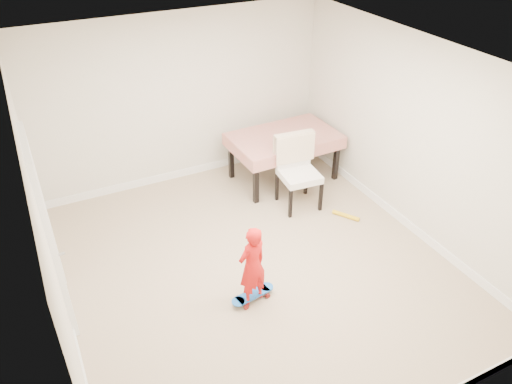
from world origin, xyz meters
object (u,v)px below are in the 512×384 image
dining_table (284,157)px  child (252,268)px  dining_chair (300,174)px  skateboard (253,296)px

dining_table → child: child is taller
dining_chair → skateboard: size_ratio=1.94×
dining_table → dining_chair: dining_chair is taller
dining_table → child: (-1.66, -2.26, 0.12)m
dining_table → child: bearing=-128.0°
skateboard → child: size_ratio=0.55×
skateboard → child: bearing=-132.6°
child → dining_table: bearing=-141.3°
dining_chair → skateboard: bearing=-130.0°
dining_table → skateboard: size_ratio=2.94×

